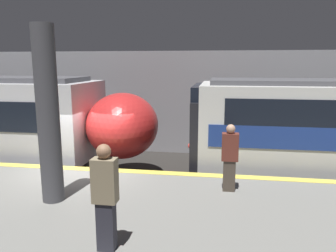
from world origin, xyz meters
name	(u,v)px	position (x,y,z in m)	size (l,w,h in m)	color
ground_plane	(85,202)	(0.00, 0.00, 0.00)	(120.00, 120.00, 0.00)	#282623
platform	(42,222)	(0.00, -2.32, 0.53)	(40.00, 4.64, 1.08)	slate
station_rear_barrier	(135,102)	(0.00, 5.90, 2.28)	(50.00, 0.15, 4.56)	#939399
support_pillar_near	(48,116)	(0.30, -2.29, 2.94)	(0.46, 0.46, 3.74)	#47474C
person_waiting	(230,156)	(4.10, -1.13, 1.90)	(0.38, 0.24, 1.59)	#473D33
person_walking	(105,195)	(2.11, -3.97, 1.99)	(0.38, 0.24, 1.75)	#2D2D38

